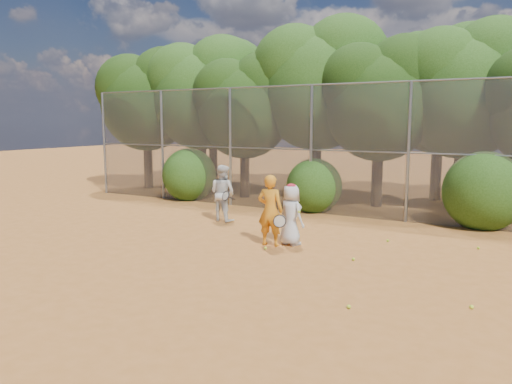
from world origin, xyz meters
The scene contains 23 objects.
ground centered at (0.00, 0.00, 0.00)m, with size 80.00×80.00×0.00m, color #A35D24.
fence_back centered at (-0.12, 6.00, 2.05)m, with size 20.05×0.09×4.03m.
tree_0 centered at (-9.44, 8.04, 3.93)m, with size 4.38×3.81×6.00m.
tree_1 centered at (-6.94, 8.54, 4.16)m, with size 4.64×4.03×6.35m.
tree_2 centered at (-4.45, 7.83, 3.58)m, with size 3.99×3.47×5.47m.
tree_3 centered at (-1.94, 8.84, 4.40)m, with size 4.89×4.26×6.70m.
tree_4 centered at (0.55, 8.24, 3.76)m, with size 4.19×3.64×5.73m.
tree_5 centered at (3.06, 9.04, 4.05)m, with size 4.51×3.92×6.17m.
tree_9 centered at (-7.94, 10.84, 4.34)m, with size 4.83×4.20×6.62m.
tree_10 centered at (-2.93, 11.05, 4.63)m, with size 5.15×4.48×7.06m.
tree_11 centered at (2.06, 10.64, 4.16)m, with size 4.64×4.03×6.35m.
bush_0 centered at (-6.00, 6.30, 1.00)m, with size 2.00×2.00×2.00m, color #214411.
bush_1 centered at (-1.00, 6.30, 0.90)m, with size 1.80×1.80×1.80m, color #214411.
bush_2 centered at (4.00, 6.30, 1.10)m, with size 2.20×2.20×2.20m, color #214411.
player_yellow centered at (-0.13, 1.64, 0.84)m, with size 0.84×0.54×1.68m.
player_teen centered at (0.26, 1.94, 0.73)m, with size 0.82×0.68×1.46m.
player_white centered at (-2.70, 3.53, 0.82)m, with size 0.90×0.78×1.64m.
ball_0 centered at (2.00, 1.34, 0.03)m, with size 0.07×0.07×0.07m, color #B1D025.
ball_1 centered at (2.19, 3.33, 0.03)m, with size 0.07×0.07×0.07m, color #B1D025.
ball_2 centered at (2.81, -1.29, 0.03)m, with size 0.07×0.07×0.07m, color #B1D025.
ball_3 centered at (4.48, -0.36, 0.03)m, with size 0.07×0.07×0.07m, color #B1D025.
ball_4 centered at (-0.04, 1.24, 0.03)m, with size 0.07×0.07×0.07m, color #B1D025.
ball_5 centered at (4.18, 3.65, 0.03)m, with size 0.07×0.07×0.07m, color #B1D025.
Camera 1 is at (5.22, -8.48, 2.91)m, focal length 35.00 mm.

